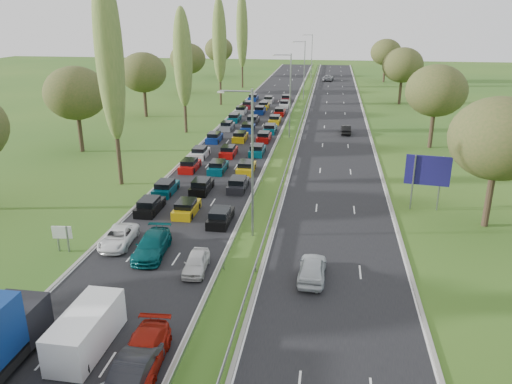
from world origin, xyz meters
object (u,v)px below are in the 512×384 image
at_px(white_van_rear, 88,328).
at_px(direction_sign, 428,173).
at_px(info_sign, 62,235).
at_px(near_car_2, 118,237).

xyz_separation_m(white_van_rear, direction_sign, (21.51, 23.77, 2.42)).
height_order(white_van_rear, info_sign, white_van_rear).
bearing_deg(near_car_2, white_van_rear, -77.84).
bearing_deg(direction_sign, near_car_2, -155.45).
distance_m(info_sign, direction_sign, 31.74).
height_order(info_sign, direction_sign, direction_sign).
relative_size(info_sign, direction_sign, 0.40).
bearing_deg(info_sign, near_car_2, 24.66).
bearing_deg(white_van_rear, near_car_2, 107.00).
relative_size(near_car_2, info_sign, 2.27).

